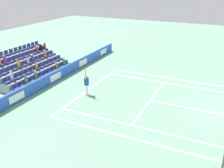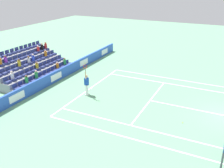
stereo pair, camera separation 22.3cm
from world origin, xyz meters
TOP-DOWN VIEW (x-y plane):
  - line_baseline at (0.00, -11.89)m, footprint 10.97×0.10m
  - line_service at (0.00, -6.40)m, footprint 8.23×0.10m
  - line_centre_service at (0.00, -3.20)m, footprint 0.10×6.40m
  - line_singles_sideline_left at (4.12, -5.95)m, footprint 0.10×11.89m
  - line_singles_sideline_right at (-4.12, -5.95)m, footprint 0.10×11.89m
  - line_doubles_sideline_left at (5.49, -5.95)m, footprint 0.10×11.89m
  - line_doubles_sideline_right at (-5.49, -5.95)m, footprint 0.10×11.89m
  - line_centre_mark at (0.00, -11.79)m, footprint 0.10×0.20m
  - sponsor_barrier at (0.00, -15.60)m, footprint 24.39×0.22m
  - tennis_player at (1.26, -11.44)m, footprint 0.54×0.42m
  - stadium_stand at (0.01, -19.17)m, footprint 8.06×4.75m
  - loose_tennis_ball at (2.32, -3.39)m, footprint 0.07×0.07m

SIDE VIEW (x-z plane):
  - line_baseline at x=0.00m, z-range 0.00..0.01m
  - line_service at x=0.00m, z-range 0.00..0.01m
  - line_centre_service at x=0.00m, z-range 0.00..0.01m
  - line_singles_sideline_left at x=4.12m, z-range 0.00..0.01m
  - line_singles_sideline_right at x=-4.12m, z-range 0.00..0.01m
  - line_doubles_sideline_left at x=5.49m, z-range 0.00..0.01m
  - line_doubles_sideline_right at x=-5.49m, z-range 0.00..0.01m
  - line_centre_mark at x=0.00m, z-range 0.00..0.01m
  - loose_tennis_ball at x=2.32m, z-range 0.00..0.07m
  - sponsor_barrier at x=0.00m, z-range 0.00..1.03m
  - stadium_stand at x=0.01m, z-range -0.64..2.29m
  - tennis_player at x=1.26m, z-range -0.43..2.42m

